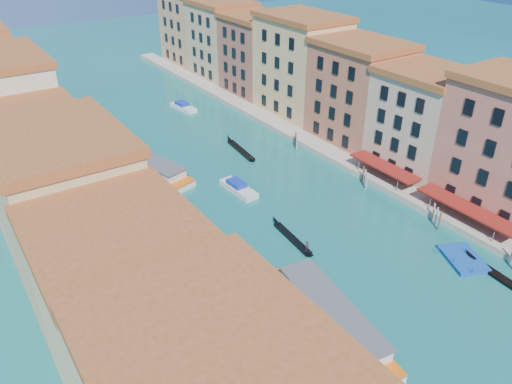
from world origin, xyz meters
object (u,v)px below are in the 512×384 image
(vaporetto_far, at_px, (148,167))
(blue_dock, at_px, (463,259))
(vaporetto_near, at_px, (331,316))
(gondola_right, at_px, (506,279))
(gondola_fore, at_px, (292,238))

(vaporetto_far, xyz_separation_m, blue_dock, (23.49, -44.69, -0.99))
(vaporetto_near, xyz_separation_m, vaporetto_far, (-1.99, 43.87, -0.04))
(vaporetto_far, bearing_deg, gondola_right, -79.92)
(gondola_fore, height_order, blue_dock, gondola_fore)
(blue_dock, bearing_deg, vaporetto_near, -157.66)
(blue_dock, bearing_deg, vaporetto_far, 142.24)
(vaporetto_near, bearing_deg, blue_dock, 5.90)
(gondola_right, bearing_deg, blue_dock, 99.90)
(gondola_fore, bearing_deg, blue_dock, -40.38)
(vaporetto_far, xyz_separation_m, gondola_fore, (8.21, -29.05, -0.88))
(gondola_right, bearing_deg, vaporetto_far, 120.47)
(gondola_right, bearing_deg, vaporetto_near, 168.89)
(vaporetto_near, distance_m, gondola_right, 22.88)
(gondola_fore, distance_m, gondola_right, 26.38)
(vaporetto_far, height_order, gondola_right, vaporetto_far)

